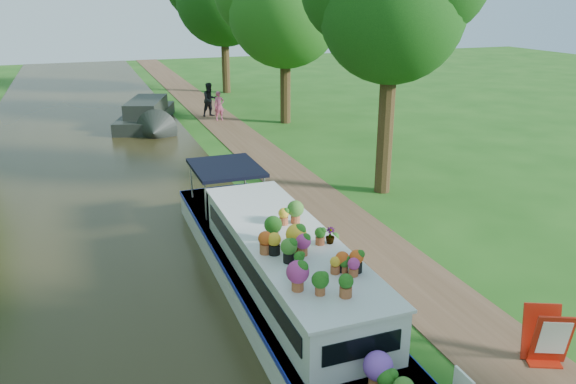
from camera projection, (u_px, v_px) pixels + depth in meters
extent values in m
plane|color=#1B4D13|center=(318.00, 238.00, 16.29)|extent=(100.00, 100.00, 0.00)
cube|color=black|center=(102.00, 271.00, 14.32)|extent=(10.00, 100.00, 0.02)
cube|color=#513926|center=(355.00, 232.00, 16.68)|extent=(2.20, 100.00, 0.03)
cube|color=silver|center=(274.00, 280.00, 13.07)|extent=(2.20, 12.00, 0.75)
cube|color=#0F1D92|center=(274.00, 268.00, 12.96)|extent=(2.24, 12.04, 0.12)
cube|color=silver|center=(286.00, 260.00, 12.06)|extent=(1.80, 7.00, 1.05)
cube|color=silver|center=(286.00, 236.00, 11.87)|extent=(1.90, 7.10, 0.06)
cube|color=black|center=(325.00, 250.00, 12.33)|extent=(0.03, 6.40, 0.38)
cube|color=black|center=(245.00, 264.00, 11.74)|extent=(0.03, 6.40, 0.38)
cube|color=black|center=(226.00, 168.00, 16.36)|extent=(1.90, 2.40, 0.10)
imported|color=#1A4F15|center=(297.00, 271.00, 9.87)|extent=(0.24, 0.26, 0.40)
imported|color=#1A4F15|center=(330.00, 235.00, 11.42)|extent=(0.27, 0.27, 0.34)
cylinder|color=#312310|center=(385.00, 129.00, 19.44)|extent=(0.56, 0.56, 4.55)
sphere|color=#0F3A0E|center=(392.00, 10.00, 18.12)|extent=(4.80, 4.80, 4.80)
cylinder|color=#312310|center=(285.00, 88.00, 30.39)|extent=(0.56, 0.56, 3.85)
sphere|color=#1A4F15|center=(285.00, 10.00, 29.06)|extent=(6.00, 6.00, 6.00)
cylinder|color=#312310|center=(226.00, 63.00, 39.90)|extent=(0.56, 0.56, 4.20)
cube|color=black|center=(146.00, 118.00, 30.65)|extent=(4.03, 6.79, 0.65)
cube|color=black|center=(146.00, 107.00, 29.94)|extent=(2.75, 4.10, 0.76)
cube|color=#AC1D0C|center=(542.00, 360.00, 10.79)|extent=(0.77, 0.72, 0.03)
cube|color=#AC1D0C|center=(552.00, 339.00, 10.49)|extent=(0.75, 0.54, 1.11)
cube|color=#AC1D0C|center=(541.00, 332.00, 10.73)|extent=(0.75, 0.54, 1.11)
cube|color=white|center=(554.00, 338.00, 10.44)|extent=(0.57, 0.39, 0.77)
imported|color=pink|center=(219.00, 106.00, 31.27)|extent=(0.61, 0.43, 1.61)
imported|color=black|center=(210.00, 100.00, 32.16)|extent=(1.10, 0.96, 1.93)
imported|color=#2D5F1C|center=(333.00, 245.00, 15.42)|extent=(0.36, 0.32, 0.37)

